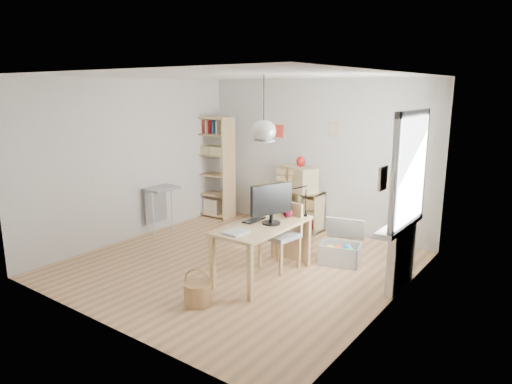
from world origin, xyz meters
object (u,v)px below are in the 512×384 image
Objects in this scene: desk at (263,231)px; drawer_chest at (298,178)px; storage_chest at (341,249)px; chair at (283,231)px; tall_bookshelf at (214,163)px; monitor at (271,202)px; cube_shelf at (287,210)px.

drawer_chest reaches higher than desk.
chair is at bearing -146.18° from storage_chest.
tall_bookshelf reaches higher than monitor.
drawer_chest is at bearing 128.33° from storage_chest.
desk is at bearing -65.39° from cube_shelf.
desk is 1.07× the size of cube_shelf.
cube_shelf is 1.82× the size of drawer_chest.
cube_shelf is 0.70× the size of tall_bookshelf.
desk is 1.92× the size of storage_chest.
desk is 1.95× the size of drawer_chest.
drawer_chest is (-0.80, 1.74, 0.40)m from chair.
drawer_chest is (0.24, -0.04, 0.64)m from cube_shelf.
tall_bookshelf is 3.43m from storage_chest.
chair is at bearing -42.54° from drawer_chest.
desk reaches higher than cube_shelf.
drawer_chest is (-1.41, 1.06, 0.74)m from storage_chest.
desk is 2.50× the size of monitor.
desk reaches higher than storage_chest.
drawer_chest is (-0.86, 2.12, -0.12)m from monitor.
cube_shelf reaches higher than storage_chest.
drawer_chest reaches higher than storage_chest.
storage_chest is (3.21, -0.82, -0.89)m from tall_bookshelf.
cube_shelf is 1.48× the size of chair.
chair is (2.61, -1.50, -0.55)m from tall_bookshelf.
monitor is (2.66, -1.88, -0.03)m from tall_bookshelf.
tall_bookshelf is at bearing -169.81° from cube_shelf.
tall_bookshelf reaches higher than cube_shelf.
storage_chest is at bearing -14.40° from drawer_chest.
tall_bookshelf is at bearing 166.51° from monitor.
chair is 1.21× the size of storage_chest.
storage_chest is 1.01× the size of drawer_chest.
desk is 0.75× the size of tall_bookshelf.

